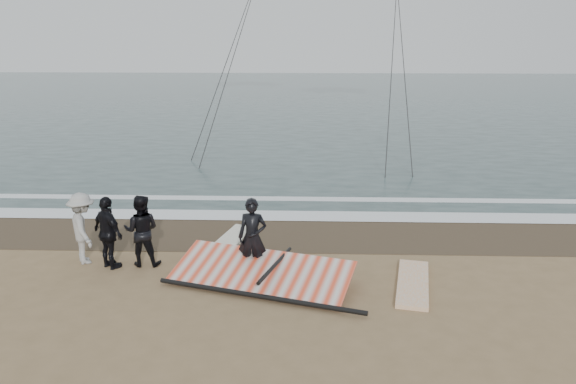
{
  "coord_description": "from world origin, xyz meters",
  "views": [
    {
      "loc": [
        0.62,
        -9.64,
        5.31
      ],
      "look_at": [
        0.2,
        3.0,
        1.6
      ],
      "focal_mm": 35.0,
      "sensor_mm": 36.0,
      "label": 1
    }
  ],
  "objects_px": {
    "man_main": "(252,237)",
    "board_white": "(413,283)",
    "board_cream": "(231,240)",
    "sail_rig": "(259,273)"
  },
  "relations": [
    {
      "from": "board_cream",
      "to": "board_white",
      "type": "bearing_deg",
      "value": -14.61
    },
    {
      "from": "man_main",
      "to": "board_white",
      "type": "height_order",
      "value": "man_main"
    },
    {
      "from": "man_main",
      "to": "board_white",
      "type": "relative_size",
      "value": 0.76
    },
    {
      "from": "man_main",
      "to": "sail_rig",
      "type": "height_order",
      "value": "man_main"
    },
    {
      "from": "board_white",
      "to": "board_cream",
      "type": "height_order",
      "value": "same"
    },
    {
      "from": "man_main",
      "to": "board_white",
      "type": "bearing_deg",
      "value": -1.11
    },
    {
      "from": "man_main",
      "to": "board_cream",
      "type": "distance_m",
      "value": 2.21
    },
    {
      "from": "board_cream",
      "to": "sail_rig",
      "type": "relative_size",
      "value": 0.51
    },
    {
      "from": "man_main",
      "to": "board_cream",
      "type": "xyz_separation_m",
      "value": [
        -0.76,
        1.91,
        -0.83
      ]
    },
    {
      "from": "board_white",
      "to": "board_cream",
      "type": "relative_size",
      "value": 1.04
    }
  ]
}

